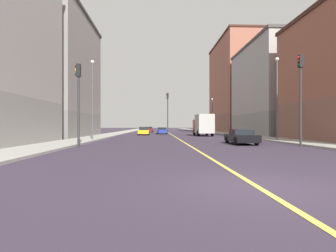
# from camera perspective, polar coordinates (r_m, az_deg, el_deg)

# --- Properties ---
(ground_plane) EXTENTS (400.00, 400.00, 0.00)m
(ground_plane) POSITION_cam_1_polar(r_m,az_deg,el_deg) (7.25, 18.20, -12.08)
(ground_plane) COLOR #342A3A
(ground_plane) RESTS_ON ground
(sidewalk_left) EXTENTS (3.38, 168.00, 0.15)m
(sidewalk_left) POSITION_cam_1_polar(r_m,az_deg,el_deg) (57.07, 10.40, -1.41)
(sidewalk_left) COLOR #9E9B93
(sidewalk_left) RESTS_ON ground
(sidewalk_right) EXTENTS (3.38, 168.00, 0.15)m
(sidewalk_right) POSITION_cam_1_polar(r_m,az_deg,el_deg) (56.18, -10.21, -1.44)
(sidewalk_right) COLOR #9E9B93
(sidewalk_right) RESTS_ON ground
(lane_center_stripe) EXTENTS (0.16, 154.00, 0.01)m
(lane_center_stripe) POSITION_cam_1_polar(r_m,az_deg,el_deg) (55.71, 0.18, -1.52)
(lane_center_stripe) COLOR #E5D14C
(lane_center_stripe) RESTS_ON ground
(building_left_mid) EXTENTS (11.71, 17.34, 14.52)m
(building_left_mid) POSITION_cam_1_polar(r_m,az_deg,el_deg) (46.88, 23.11, 7.08)
(building_left_mid) COLOR gray
(building_left_mid) RESTS_ON ground
(building_left_far) EXTENTS (11.71, 20.79, 21.40)m
(building_left_far) POSITION_cam_1_polar(r_m,az_deg,el_deg) (65.69, 15.54, 8.08)
(building_left_far) COLOR brown
(building_left_far) RESTS_ON ground
(building_right_midblock) EXTENTS (11.71, 16.51, 16.44)m
(building_right_midblock) POSITION_cam_1_polar(r_m,az_deg,el_deg) (39.96, -24.83, 9.70)
(building_right_midblock) COLOR slate
(building_right_midblock) RESTS_ON ground
(traffic_light_left_near) EXTENTS (0.40, 0.32, 6.71)m
(traffic_light_left_near) POSITION_cam_1_polar(r_m,az_deg,el_deg) (21.97, 26.48, 7.26)
(traffic_light_left_near) COLOR #2D2D2D
(traffic_light_left_near) RESTS_ON ground
(traffic_light_right_near) EXTENTS (0.40, 0.32, 5.91)m
(traffic_light_right_near) POSITION_cam_1_polar(r_m,az_deg,el_deg) (20.02, -18.65, 6.66)
(traffic_light_right_near) COLOR #2D2D2D
(traffic_light_right_near) RESTS_ON ground
(traffic_light_median_far) EXTENTS (0.40, 0.32, 6.75)m
(traffic_light_median_far) POSITION_cam_1_polar(r_m,az_deg,el_deg) (42.42, -0.08, 3.81)
(traffic_light_median_far) COLOR #2D2D2D
(traffic_light_median_far) RESTS_ON ground
(street_lamp_left_near) EXTENTS (0.36, 0.36, 7.96)m
(street_lamp_left_near) POSITION_cam_1_polar(r_m,az_deg,el_deg) (27.83, 22.30, 7.02)
(street_lamp_left_near) COLOR #4C4C51
(street_lamp_left_near) RESTS_ON ground
(street_lamp_right_near) EXTENTS (0.36, 0.36, 8.05)m
(street_lamp_right_near) POSITION_cam_1_polar(r_m,az_deg,el_deg) (28.29, -15.88, 7.00)
(street_lamp_right_near) COLOR #4C4C51
(street_lamp_right_near) RESTS_ON ground
(street_lamp_left_far) EXTENTS (0.36, 0.36, 7.11)m
(street_lamp_left_far) POSITION_cam_1_polar(r_m,az_deg,el_deg) (56.42, 9.43, 3.03)
(street_lamp_left_far) COLOR #4C4C51
(street_lamp_left_far) RESTS_ON ground
(car_yellow) EXTENTS (1.86, 4.61, 1.31)m
(car_yellow) POSITION_cam_1_polar(r_m,az_deg,el_deg) (44.88, -5.19, -1.09)
(car_yellow) COLOR gold
(car_yellow) RESTS_ON ground
(car_black) EXTENTS (1.87, 4.30, 1.22)m
(car_black) POSITION_cam_1_polar(r_m,az_deg,el_deg) (22.92, 15.38, -2.26)
(car_black) COLOR black
(car_black) RESTS_ON ground
(car_blue) EXTENTS (2.00, 4.52, 1.23)m
(car_blue) POSITION_cam_1_polar(r_m,az_deg,el_deg) (50.28, -1.27, -1.01)
(car_blue) COLOR #23389E
(car_blue) RESTS_ON ground
(car_maroon) EXTENTS (1.90, 4.45, 1.30)m
(car_maroon) POSITION_cam_1_polar(r_m,az_deg,el_deg) (64.50, -4.06, -0.75)
(car_maroon) COLOR maroon
(car_maroon) RESTS_ON ground
(car_red) EXTENTS (1.93, 4.29, 1.32)m
(car_red) POSITION_cam_1_polar(r_m,az_deg,el_deg) (51.74, -5.18, -0.93)
(car_red) COLOR red
(car_red) RESTS_ON ground
(box_truck) EXTENTS (2.33, 6.59, 3.20)m
(box_truck) POSITION_cam_1_polar(r_m,az_deg,el_deg) (40.62, 7.54, 0.28)
(box_truck) COLOR maroon
(box_truck) RESTS_ON ground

